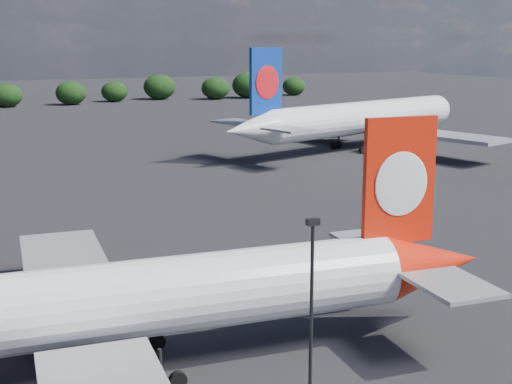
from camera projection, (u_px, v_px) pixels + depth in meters
name	position (u px, v px, depth m)	size (l,w,h in m)	color
qantas_airliner	(144.00, 301.00, 40.51)	(43.51, 41.40, 14.19)	white
china_southern_airliner	(355.00, 119.00, 121.59)	(52.99, 50.80, 17.56)	white
apron_lamp_post	(311.00, 334.00, 30.73)	(0.55, 0.30, 11.58)	black
horizon_treeline	(6.00, 93.00, 201.64)	(201.86, 15.69, 9.00)	black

